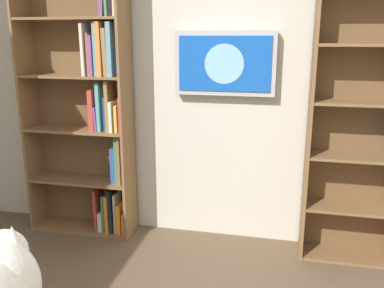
{
  "coord_description": "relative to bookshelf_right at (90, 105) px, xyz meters",
  "views": [
    {
      "loc": [
        -0.52,
        0.98,
        1.63
      ],
      "look_at": [
        -0.04,
        -1.12,
        1.07
      ],
      "focal_mm": 38.35,
      "sensor_mm": 36.0,
      "label": 1
    }
  ],
  "objects": [
    {
      "name": "bookshelf_right",
      "position": [
        0.0,
        0.0,
        0.0
      ],
      "size": [
        0.89,
        0.28,
        2.22
      ],
      "color": "brown",
      "rests_on": "ground"
    },
    {
      "name": "wall_back",
      "position": [
        -1.02,
        -0.17,
        0.25
      ],
      "size": [
        4.52,
        0.06,
        2.7
      ],
      "primitive_type": "cube",
      "color": "beige",
      "rests_on": "ground"
    },
    {
      "name": "wall_mounted_tv",
      "position": [
        -1.09,
        -0.08,
        0.34
      ],
      "size": [
        0.77,
        0.07,
        0.48
      ],
      "color": "#B7B7BC"
    }
  ]
}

